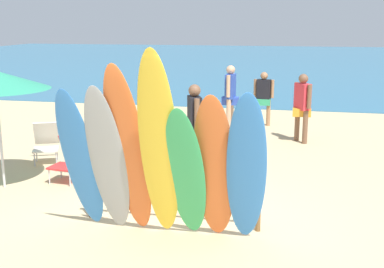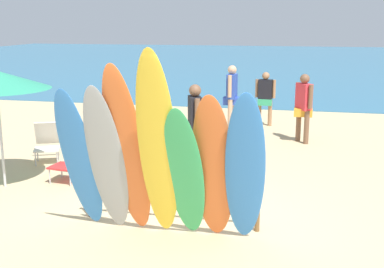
% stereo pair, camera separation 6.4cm
% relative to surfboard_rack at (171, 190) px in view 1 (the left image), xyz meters
% --- Properties ---
extents(ground, '(60.00, 60.00, 0.00)m').
position_rel_surfboard_rack_xyz_m(ground, '(0.00, 14.00, -0.50)').
color(ground, tan).
extents(ocean_water, '(60.00, 40.00, 0.02)m').
position_rel_surfboard_rack_xyz_m(ocean_water, '(0.00, 29.67, -0.49)').
color(ocean_water, teal).
rests_on(ocean_water, ground).
extents(surfboard_rack, '(2.59, 0.07, 0.65)m').
position_rel_surfboard_rack_xyz_m(surfboard_rack, '(0.00, 0.00, 0.00)').
color(surfboard_rack, brown).
rests_on(surfboard_rack, ground).
extents(surfboard_blue_0, '(0.55, 0.85, 2.06)m').
position_rel_surfboard_rack_xyz_m(surfboard_blue_0, '(-1.11, -0.54, 0.53)').
color(surfboard_blue_0, '#337AD1').
rests_on(surfboard_blue_0, ground).
extents(surfboard_grey_1, '(0.52, 0.82, 2.12)m').
position_rel_surfboard_rack_xyz_m(surfboard_grey_1, '(-0.71, -0.59, 0.56)').
color(surfboard_grey_1, '#999EA3').
rests_on(surfboard_grey_1, ground).
extents(surfboard_orange_2, '(0.60, 0.93, 2.40)m').
position_rel_surfboard_rack_xyz_m(surfboard_orange_2, '(-0.41, -0.61, 0.69)').
color(surfboard_orange_2, orange).
rests_on(surfboard_orange_2, ground).
extents(surfboard_yellow_3, '(0.59, 1.16, 2.60)m').
position_rel_surfboard_rack_xyz_m(surfboard_yellow_3, '(0.04, -0.74, 0.80)').
color(surfboard_yellow_3, yellow).
rests_on(surfboard_yellow_3, ground).
extents(surfboard_green_4, '(0.53, 0.90, 1.89)m').
position_rel_surfboard_rack_xyz_m(surfboard_green_4, '(0.35, -0.61, 0.44)').
color(surfboard_green_4, '#38B266').
rests_on(surfboard_green_4, ground).
extents(surfboard_orange_5, '(0.53, 0.79, 2.05)m').
position_rel_surfboard_rack_xyz_m(surfboard_orange_5, '(0.70, -0.56, 0.52)').
color(surfboard_orange_5, orange).
rests_on(surfboard_orange_5, ground).
extents(surfboard_blue_6, '(0.57, 0.92, 2.10)m').
position_rel_surfboard_rack_xyz_m(surfboard_blue_6, '(1.11, -0.60, 0.55)').
color(surfboard_blue_6, '#337AD1').
rests_on(surfboard_blue_6, ground).
extents(beachgoer_by_water, '(0.44, 0.60, 1.69)m').
position_rel_surfboard_rack_xyz_m(beachgoer_by_water, '(-0.19, 2.62, 0.47)').
color(beachgoer_by_water, brown).
rests_on(beachgoer_by_water, ground).
extents(beachgoer_strolling, '(0.44, 0.64, 1.70)m').
position_rel_surfboard_rack_xyz_m(beachgoer_strolling, '(-0.02, 6.57, 0.48)').
color(beachgoer_strolling, tan).
rests_on(beachgoer_strolling, ground).
extents(beachgoer_photographing, '(0.43, 0.53, 1.64)m').
position_rel_surfboard_rack_xyz_m(beachgoer_photographing, '(1.85, 5.40, 0.44)').
color(beachgoer_photographing, brown).
rests_on(beachgoer_photographing, ground).
extents(beachgoer_midbeach, '(0.56, 0.24, 1.48)m').
position_rel_surfboard_rack_xyz_m(beachgoer_midbeach, '(0.83, 7.18, 0.35)').
color(beachgoer_midbeach, '#9E704C').
rests_on(beachgoer_midbeach, ground).
extents(beach_chair_red, '(0.58, 0.76, 0.81)m').
position_rel_surfboard_rack_xyz_m(beach_chair_red, '(-2.31, 1.61, -0.08)').
color(beach_chair_red, '#B7B7BC').
rests_on(beach_chair_red, ground).
extents(beach_chair_blue, '(0.73, 0.84, 0.81)m').
position_rel_surfboard_rack_xyz_m(beach_chair_blue, '(-3.33, 2.65, -0.08)').
color(beach_chair_blue, '#B7B7BC').
rests_on(beach_chair_blue, ground).
extents(beach_chair_striped, '(0.65, 0.75, 0.83)m').
position_rel_surfboard_rack_xyz_m(beach_chair_striped, '(-2.13, 2.69, -0.07)').
color(beach_chair_striped, '#B7B7BC').
rests_on(beach_chair_striped, ground).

